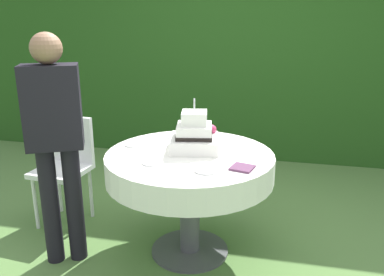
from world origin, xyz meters
TOP-DOWN VIEW (x-y plane):
  - ground_plane at (0.00, 0.00)m, footprint 20.00×20.00m
  - foliage_hedge at (0.00, 2.39)m, footprint 6.91×0.54m
  - cake_table at (0.00, 0.00)m, footprint 1.18×1.18m
  - wedding_cake at (0.02, 0.09)m, footprint 0.39×0.39m
  - serving_plate_near at (-0.20, -0.24)m, footprint 0.13×0.13m
  - serving_plate_far at (-0.19, 0.33)m, footprint 0.12×0.12m
  - serving_plate_left at (0.17, -0.30)m, footprint 0.15×0.15m
  - serving_plate_right at (-0.43, 0.09)m, footprint 0.14×0.14m
  - napkin_stack at (0.39, -0.21)m, footprint 0.16×0.16m
  - garden_chair at (-1.12, 0.28)m, footprint 0.44×0.44m
  - standing_person at (-0.85, -0.28)m, footprint 0.41×0.33m

SIDE VIEW (x-z plane):
  - ground_plane at x=0.00m, z-range 0.00..0.00m
  - garden_chair at x=-1.12m, z-range 0.10..0.99m
  - cake_table at x=0.00m, z-range 0.28..1.05m
  - serving_plate_near at x=-0.20m, z-range 0.78..0.79m
  - serving_plate_far at x=-0.19m, z-range 0.78..0.79m
  - serving_plate_left at x=0.17m, z-range 0.78..0.79m
  - serving_plate_right at x=-0.43m, z-range 0.78..0.79m
  - napkin_stack at x=0.39m, z-range 0.78..0.79m
  - wedding_cake at x=0.02m, z-range 0.69..1.06m
  - standing_person at x=-0.85m, z-range 0.13..1.73m
  - foliage_hedge at x=0.00m, z-range 0.00..2.64m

